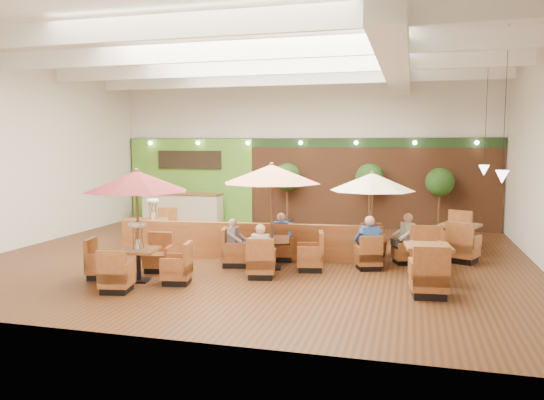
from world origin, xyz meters
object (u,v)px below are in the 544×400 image
(table_2, at_px, (372,199))
(table_1, at_px, (272,196))
(table_0, at_px, (137,205))
(diner_1, at_px, (281,232))
(topiary_1, at_px, (370,181))
(diner_0, at_px, (261,245))
(table_4, at_px, (427,265))
(diner_4, at_px, (406,234))
(diner_2, at_px, (235,237))
(service_counter, at_px, (183,209))
(booth_divider, at_px, (248,241))
(topiary_0, at_px, (287,180))
(diner_3, at_px, (369,238))
(table_3, at_px, (153,228))
(table_5, at_px, (459,240))
(topiary_2, at_px, (440,185))

(table_2, bearing_deg, table_1, -169.35)
(table_0, distance_m, diner_1, 3.91)
(topiary_1, xyz_separation_m, diner_0, (-1.83, -7.29, -0.99))
(table_4, height_order, diner_4, diner_4)
(diner_1, relative_size, diner_2, 1.07)
(service_counter, distance_m, diner_4, 9.52)
(booth_divider, bearing_deg, table_4, -21.90)
(topiary_0, distance_m, diner_3, 6.82)
(table_3, bearing_deg, table_1, -51.53)
(booth_divider, height_order, diner_2, diner_2)
(table_4, distance_m, diner_0, 3.65)
(table_0, distance_m, table_2, 5.78)
(table_4, relative_size, diner_3, 3.42)
(table_1, bearing_deg, table_5, 21.06)
(diner_3, bearing_deg, table_5, 23.14)
(diner_0, relative_size, diner_3, 0.91)
(table_3, xyz_separation_m, diner_0, (4.24, -3.06, 0.25))
(table_3, xyz_separation_m, diner_2, (3.30, -2.12, 0.23))
(table_4, xyz_separation_m, table_5, (0.93, 3.41, -0.00))
(table_4, bearing_deg, diner_1, 152.02)
(service_counter, relative_size, table_1, 1.15)
(topiary_0, xyz_separation_m, topiary_1, (2.93, 0.00, 0.01))
(service_counter, xyz_separation_m, diner_1, (5.10, -5.21, 0.17))
(table_4, distance_m, topiary_0, 8.39)
(diner_3, bearing_deg, topiary_1, 70.23)
(service_counter, height_order, diner_4, diner_4)
(diner_0, distance_m, diner_4, 3.87)
(table_2, relative_size, table_4, 0.83)
(booth_divider, distance_m, table_1, 1.77)
(table_1, bearing_deg, booth_divider, 123.63)
(service_counter, xyz_separation_m, diner_3, (7.37, -5.65, 0.19))
(table_0, bearing_deg, topiary_1, 51.29)
(booth_divider, distance_m, table_4, 4.67)
(booth_divider, relative_size, topiary_0, 2.97)
(topiary_1, height_order, diner_3, topiary_1)
(topiary_2, xyz_separation_m, diner_2, (-5.08, -6.35, -0.92))
(table_0, height_order, diner_1, table_0)
(topiary_2, bearing_deg, booth_divider, -132.41)
(table_0, bearing_deg, table_4, 2.20)
(service_counter, bearing_deg, diner_4, -30.29)
(topiary_0, distance_m, diner_1, 5.61)
(topiary_1, height_order, topiary_2, topiary_1)
(booth_divider, distance_m, topiary_0, 5.64)
(table_2, distance_m, topiary_1, 5.02)
(table_4, distance_m, table_5, 3.54)
(table_1, height_order, table_3, table_1)
(topiary_2, bearing_deg, table_0, -128.92)
(table_1, relative_size, topiary_1, 1.12)
(table_0, relative_size, table_2, 1.04)
(service_counter, xyz_separation_m, table_2, (7.37, -4.80, 1.03))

